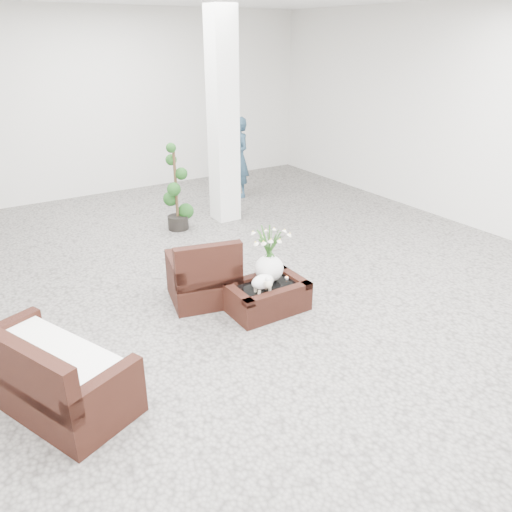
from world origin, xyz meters
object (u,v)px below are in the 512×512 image
loveseat (50,362)px  topiary (176,188)px  coffee_table (266,297)px  armchair (203,268)px

loveseat → topiary: 4.36m
coffee_table → armchair: armchair is taller
coffee_table → loveseat: 2.50m
coffee_table → armchair: (-0.50, 0.63, 0.26)m
loveseat → topiary: bearing=-62.0°
armchair → loveseat: bearing=40.0°
armchair → topiary: (0.75, 2.41, 0.29)m
armchair → topiary: topiary is taller
coffee_table → topiary: (0.25, 3.04, 0.55)m
coffee_table → loveseat: bearing=-171.7°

